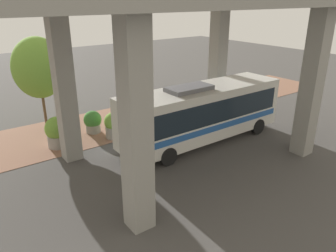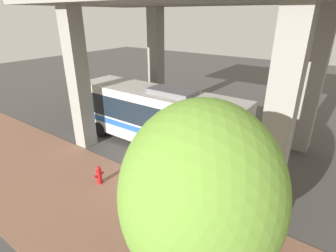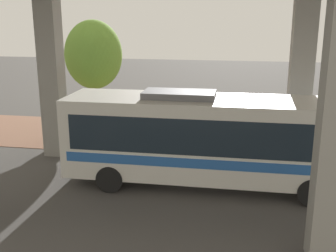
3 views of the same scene
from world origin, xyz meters
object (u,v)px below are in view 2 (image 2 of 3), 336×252
(planter_back, at_px, (153,173))
(planter_middle, at_px, (173,215))
(bus, at_px, (157,114))
(fire_hydrant, at_px, (99,175))
(planter_extra, at_px, (180,185))
(street_tree_near, at_px, (201,195))
(planter_front, at_px, (250,229))

(planter_back, bearing_deg, planter_middle, -126.17)
(bus, bearing_deg, planter_back, -144.94)
(fire_hydrant, bearing_deg, planter_middle, -95.25)
(planter_extra, bearing_deg, planter_back, 87.61)
(planter_middle, height_order, street_tree_near, street_tree_near)
(bus, relative_size, street_tree_near, 1.75)
(bus, distance_m, planter_middle, 7.12)
(planter_middle, distance_m, planter_extra, 1.70)
(street_tree_near, bearing_deg, bus, 42.77)
(bus, height_order, planter_front, bus)
(bus, relative_size, planter_middle, 7.23)
(planter_front, relative_size, street_tree_near, 0.30)
(planter_middle, xyz_separation_m, planter_back, (1.61, 2.20, 0.04))
(bus, distance_m, planter_front, 8.55)
(planter_back, distance_m, planter_extra, 1.50)
(planter_middle, bearing_deg, street_tree_near, -136.11)
(bus, bearing_deg, planter_extra, -132.23)
(bus, relative_size, planter_front, 5.77)
(planter_front, xyz_separation_m, planter_extra, (0.77, 3.23, -0.08))
(bus, bearing_deg, street_tree_near, -137.23)
(planter_middle, xyz_separation_m, planter_extra, (1.55, 0.70, 0.09))
(fire_hydrant, xyz_separation_m, planter_extra, (1.14, -3.74, 0.37))
(planter_front, relative_size, planter_extra, 1.11)
(planter_front, relative_size, planter_middle, 1.25)
(planter_middle, bearing_deg, bus, 42.25)
(planter_front, xyz_separation_m, planter_middle, (-0.78, 2.53, -0.17))
(planter_back, bearing_deg, planter_extra, -92.39)
(planter_front, bearing_deg, bus, 58.65)
(planter_front, height_order, street_tree_near, street_tree_near)
(bus, xyz_separation_m, planter_extra, (-3.64, -4.01, -1.13))
(fire_hydrant, relative_size, street_tree_near, 0.15)
(fire_hydrant, distance_m, planter_middle, 4.47)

